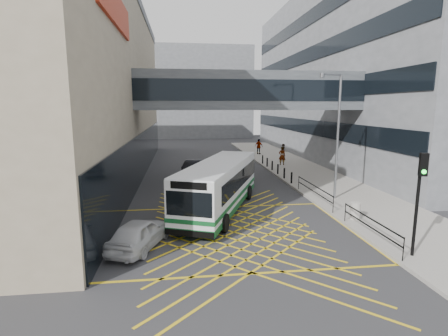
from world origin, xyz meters
name	(u,v)px	position (x,y,z in m)	size (l,w,h in m)	color
ground	(234,232)	(0.00, 0.00, 0.00)	(120.00, 120.00, 0.00)	#333335
building_right	(399,75)	(23.98, 24.00, 10.00)	(24.09, 44.00, 20.00)	slate
building_far	(182,94)	(-2.00, 60.00, 9.00)	(28.00, 16.00, 18.00)	slate
skybridge	(248,91)	(3.00, 12.00, 7.50)	(20.00, 4.10, 3.00)	#4B5055
pavement	(303,172)	(9.00, 15.00, 0.08)	(6.00, 54.00, 0.16)	#9A958C
box_junction	(234,232)	(0.00, 0.00, 0.00)	(12.00, 9.00, 0.01)	gold
bus	(220,185)	(-0.26, 3.85, 1.61)	(6.24, 10.85, 3.00)	white
car_white	(139,233)	(-4.50, -1.44, 0.69)	(1.77, 4.33, 1.38)	silver
car_dark	(195,167)	(-1.26, 15.80, 0.69)	(1.72, 4.40, 1.38)	black
car_silver	(241,159)	(3.94, 20.57, 0.66)	(1.80, 4.27, 1.33)	#9DA0A6
traffic_light	(420,190)	(6.86, -4.16, 2.98)	(0.34, 0.52, 4.33)	black
street_lamp	(336,130)	(7.50, 5.08, 4.79)	(1.80, 0.87, 8.14)	slate
litter_bin	(355,211)	(6.87, 0.78, 0.63)	(0.54, 0.54, 0.93)	#ADA89E
kerb_railings	(335,202)	(6.15, 1.78, 0.88)	(0.05, 12.54, 1.00)	black
bollards	(275,167)	(6.25, 15.00, 0.61)	(0.14, 10.14, 0.90)	black
pedestrian_a	(282,156)	(8.05, 18.79, 1.13)	(0.77, 0.55, 1.94)	gray
pedestrian_b	(284,152)	(9.26, 22.26, 1.08)	(0.90, 0.52, 1.84)	gray
pedestrian_c	(259,147)	(7.53, 27.51, 1.14)	(1.16, 0.56, 1.97)	gray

